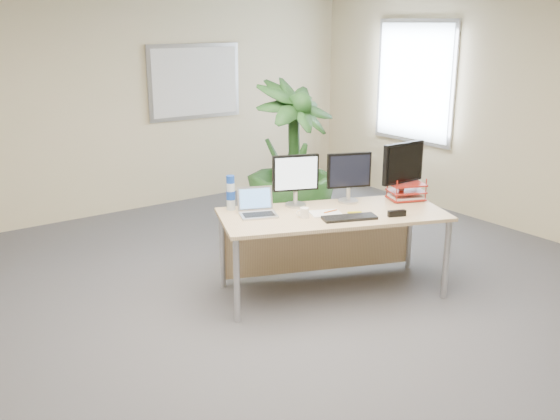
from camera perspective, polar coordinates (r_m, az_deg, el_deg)
floor at (r=4.80m, az=2.93°, el=-11.75°), size 8.00×8.00×0.00m
back_wall at (r=7.80m, az=-15.75°, el=9.31°), size 7.00×0.04×2.70m
whiteboard at (r=8.23m, az=-7.79°, el=11.55°), size 1.30×0.04×0.95m
window at (r=8.31m, az=12.18°, el=11.38°), size 0.04×1.30×1.55m
desk at (r=5.46m, az=4.47°, el=-1.49°), size 2.07×1.44×0.73m
floor_plant at (r=6.33m, az=1.07°, el=2.75°), size 1.03×1.03×1.50m
monitor_left at (r=5.43m, az=1.44°, el=3.04°), size 0.40×0.19×0.46m
monitor_right at (r=5.59m, az=6.33°, el=3.28°), size 0.39×0.18×0.45m
monitor_dark at (r=5.73m, az=11.18°, el=3.86°), size 0.47×0.21×0.53m
laptop at (r=5.26m, az=-2.12°, el=0.22°), size 0.38×0.36×0.22m
keyboard at (r=5.16m, az=6.37°, el=-0.70°), size 0.47×0.30×0.02m
coffee_mug at (r=5.17m, az=2.23°, el=-0.25°), size 0.11×0.07×0.08m
spiral_notebook at (r=5.28m, az=4.22°, el=-0.31°), size 0.31×0.28×0.01m
orange_pen at (r=5.30m, az=4.64°, el=-0.11°), size 0.15×0.02×0.01m
yellow_highlighter at (r=5.33m, az=6.82°, el=-0.20°), size 0.11×0.07×0.02m
water_bottle at (r=5.37m, az=-4.53°, el=1.51°), size 0.08×0.08×0.30m
letter_tray at (r=5.79m, az=11.45°, el=1.58°), size 0.38×0.33×0.15m
stapler at (r=5.29m, az=10.63°, el=-0.31°), size 0.16×0.09×0.05m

